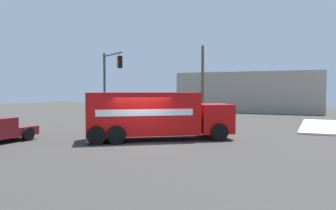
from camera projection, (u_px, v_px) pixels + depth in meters
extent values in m
plane|color=#33302D|center=(143.00, 144.00, 18.23)|extent=(100.00, 100.00, 0.00)
cube|color=red|center=(143.00, 113.00, 19.48)|extent=(6.54, 5.63, 2.41)
cube|color=red|center=(213.00, 118.00, 20.34)|extent=(2.94, 3.06, 1.70)
cube|color=black|center=(226.00, 112.00, 20.50)|extent=(1.24, 1.69, 0.88)
cube|color=#B2B2B7|center=(88.00, 138.00, 18.93)|extent=(1.50, 1.99, 0.21)
cube|color=white|center=(140.00, 110.00, 20.66)|extent=(4.33, 3.10, 0.36)
cube|color=white|center=(145.00, 113.00, 18.29)|extent=(4.33, 3.10, 0.36)
cylinder|color=black|center=(206.00, 127.00, 21.58)|extent=(0.98, 0.81, 1.00)
cylinder|color=black|center=(219.00, 132.00, 19.15)|extent=(0.98, 0.81, 1.00)
cylinder|color=black|center=(114.00, 130.00, 20.43)|extent=(0.98, 0.81, 1.00)
cylinder|color=black|center=(116.00, 135.00, 18.00)|extent=(0.98, 0.81, 1.00)
cylinder|color=black|center=(97.00, 130.00, 20.22)|extent=(0.98, 0.81, 1.00)
cylinder|color=black|center=(96.00, 135.00, 17.79)|extent=(0.98, 0.81, 1.00)
cylinder|color=#38383D|center=(105.00, 88.00, 29.24)|extent=(0.20, 0.20, 6.05)
cylinder|color=#38383D|center=(112.00, 54.00, 27.56)|extent=(3.10, 2.16, 0.12)
cylinder|color=#38383D|center=(120.00, 54.00, 26.31)|extent=(0.03, 0.03, 0.25)
cube|color=black|center=(120.00, 62.00, 26.33)|extent=(0.42, 0.42, 0.95)
sphere|color=red|center=(118.00, 58.00, 26.22)|extent=(0.20, 0.20, 0.20)
sphere|color=#EFA314|center=(118.00, 62.00, 26.24)|extent=(0.20, 0.20, 0.20)
sphere|color=#19CC4C|center=(118.00, 66.00, 26.25)|extent=(0.20, 0.20, 0.20)
cube|color=maroon|center=(17.00, 130.00, 19.80)|extent=(1.96, 1.51, 0.50)
cylinder|color=black|center=(3.00, 132.00, 20.09)|extent=(0.24, 0.76, 0.76)
cylinder|color=black|center=(28.00, 134.00, 19.28)|extent=(0.24, 0.76, 0.76)
cylinder|color=brown|center=(203.00, 81.00, 36.89)|extent=(0.30, 0.30, 7.71)
cube|color=brown|center=(203.00, 52.00, 36.75)|extent=(0.60, 2.17, 0.12)
cube|color=gray|center=(249.00, 92.00, 44.86)|extent=(18.45, 6.00, 5.19)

